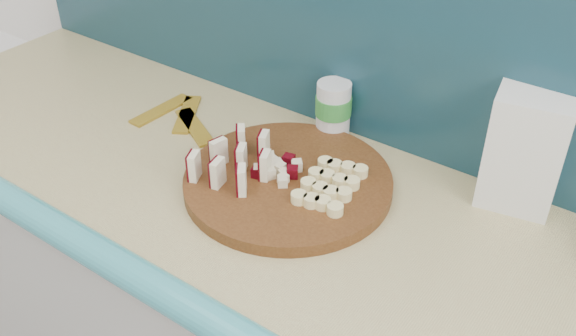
# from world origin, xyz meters

# --- Properties ---
(backsplash) EXTENTS (2.20, 0.02, 0.50)m
(backsplash) POSITION_xyz_m (0.10, 1.79, 1.16)
(backsplash) COLOR teal
(backsplash) RESTS_ON kitchen_counter
(cutting_board) EXTENTS (0.46, 0.46, 0.02)m
(cutting_board) POSITION_xyz_m (-0.02, 1.54, 0.92)
(cutting_board) COLOR #42230E
(cutting_board) RESTS_ON kitchen_counter
(apple_wedges) EXTENTS (0.13, 0.17, 0.05)m
(apple_wedges) POSITION_xyz_m (-0.11, 1.49, 0.96)
(apple_wedges) COLOR #FFF2CB
(apple_wedges) RESTS_ON cutting_board
(apple_chunks) EXTENTS (0.06, 0.06, 0.02)m
(apple_chunks) POSITION_xyz_m (-0.05, 1.53, 0.94)
(apple_chunks) COLOR #F7E8C5
(apple_chunks) RESTS_ON cutting_board
(banana_slices) EXTENTS (0.12, 0.16, 0.02)m
(banana_slices) POSITION_xyz_m (0.06, 1.55, 0.94)
(banana_slices) COLOR #FFEC9B
(banana_slices) RESTS_ON cutting_board
(flour_bag) EXTENTS (0.14, 0.11, 0.22)m
(flour_bag) POSITION_xyz_m (0.34, 1.74, 1.02)
(flour_bag) COLOR white
(flour_bag) RESTS_ON kitchen_counter
(canister) EXTENTS (0.08, 0.08, 0.12)m
(canister) POSITION_xyz_m (-0.06, 1.74, 0.97)
(canister) COLOR silver
(canister) RESTS_ON kitchen_counter
(banana_peel) EXTENTS (0.21, 0.18, 0.01)m
(banana_peel) POSITION_xyz_m (-0.37, 1.61, 0.91)
(banana_peel) COLOR #AF8B21
(banana_peel) RESTS_ON kitchen_counter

